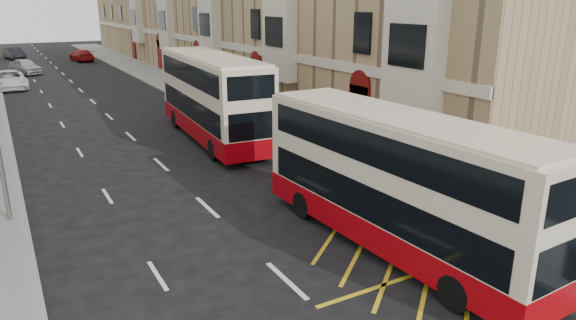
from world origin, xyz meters
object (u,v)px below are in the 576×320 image
pedestrian_far (413,186)px  white_van (9,80)px  car_silver (25,67)px  double_decker_rear (212,97)px  car_red (82,55)px  double_decker_front (396,182)px  car_dark (14,53)px  pedestrian_mid (509,184)px

pedestrian_far → white_van: pedestrian_far is taller
pedestrian_far → car_silver: (-9.70, 47.52, -0.16)m
double_decker_rear → car_red: bearing=94.1°
double_decker_front → pedestrian_far: double_decker_front is taller
double_decker_front → car_dark: double_decker_front is taller
car_silver → car_red: size_ratio=0.92×
pedestrian_far → double_decker_front: bearing=57.9°
white_van → car_silver: (1.83, 9.74, 0.02)m
pedestrian_mid → car_dark: pedestrian_mid is taller
double_decker_front → car_silver: size_ratio=2.25×
double_decker_front → pedestrian_far: bearing=33.6°
double_decker_rear → car_red: 44.71m
double_decker_front → car_silver: double_decker_front is taller
car_dark → double_decker_front: bearing=-96.8°
car_red → car_silver: bearing=49.0°
double_decker_front → car_silver: bearing=95.7°
double_decker_rear → pedestrian_mid: 15.65m
car_silver → car_red: 12.39m
double_decker_front → car_silver: 49.90m
double_decker_front → car_dark: 66.61m
double_decker_rear → pedestrian_far: 13.34m
double_decker_rear → car_silver: 35.27m
pedestrian_mid → car_red: (-5.95, 59.15, -0.19)m
pedestrian_mid → white_van: pedestrian_mid is taller
double_decker_front → pedestrian_far: size_ratio=6.49×
double_decker_front → pedestrian_mid: double_decker_front is taller
pedestrian_mid → pedestrian_far: size_ratio=0.95×
double_decker_rear → car_silver: double_decker_rear is taller
double_decker_rear → pedestrian_far: (2.49, -13.03, -1.38)m
double_decker_front → pedestrian_mid: (5.81, 0.40, -1.21)m
pedestrian_mid → car_red: bearing=106.1°
double_decker_rear → car_dark: size_ratio=2.48×
pedestrian_far → car_red: (-2.65, 57.71, -0.23)m
pedestrian_mid → car_red: pedestrian_mid is taller
pedestrian_mid → pedestrian_far: (-3.30, 1.44, 0.04)m
white_van → car_silver: bearing=77.0°
double_decker_rear → car_red: (-0.16, 44.68, -1.60)m
pedestrian_mid → car_red: size_ratio=0.30×
car_silver → car_dark: size_ratio=1.00×
pedestrian_mid → car_red: 59.45m
white_van → car_dark: size_ratio=1.20×
double_decker_rear → car_red: size_ratio=2.29×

